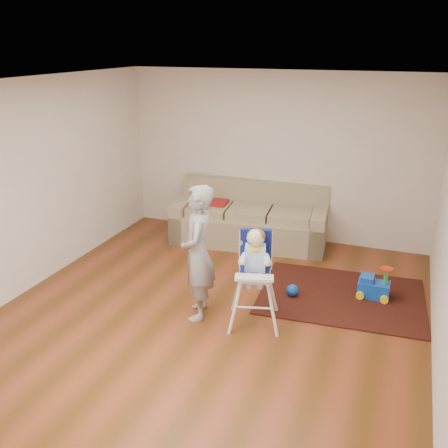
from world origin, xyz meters
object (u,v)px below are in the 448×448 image
(sofa, at_px, (250,214))
(ride_on_toy, at_px, (374,281))
(side_table, at_px, (228,223))
(toy_ball, at_px, (292,290))
(high_chair, at_px, (255,279))
(adult, at_px, (198,253))

(sofa, xyz_separation_m, ride_on_toy, (2.08, -1.24, -0.24))
(side_table, xyz_separation_m, toy_ball, (1.52, -1.72, -0.14))
(toy_ball, xyz_separation_m, high_chair, (-0.27, -0.77, 0.47))
(high_chair, bearing_deg, toy_ball, 54.75)
(sofa, relative_size, ride_on_toy, 5.95)
(toy_ball, relative_size, high_chair, 0.13)
(high_chair, bearing_deg, adult, 170.26)
(sofa, bearing_deg, adult, -92.35)
(ride_on_toy, relative_size, high_chair, 0.36)
(ride_on_toy, height_order, toy_ball, ride_on_toy)
(sofa, height_order, adult, adult)
(toy_ball, bearing_deg, side_table, 131.40)
(sofa, relative_size, adult, 1.57)
(side_table, distance_m, adult, 2.69)
(side_table, relative_size, adult, 0.29)
(toy_ball, bearing_deg, sofa, 124.75)
(ride_on_toy, distance_m, high_chair, 1.71)
(sofa, xyz_separation_m, adult, (0.16, -2.43, 0.34))
(sofa, height_order, toy_ball, sofa)
(toy_ball, xyz_separation_m, adult, (-0.95, -0.84, 0.72))
(adult, bearing_deg, ride_on_toy, 103.77)
(sofa, distance_m, side_table, 0.50)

